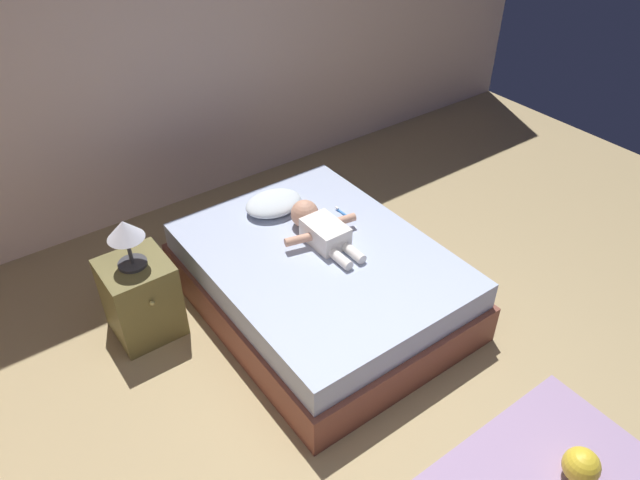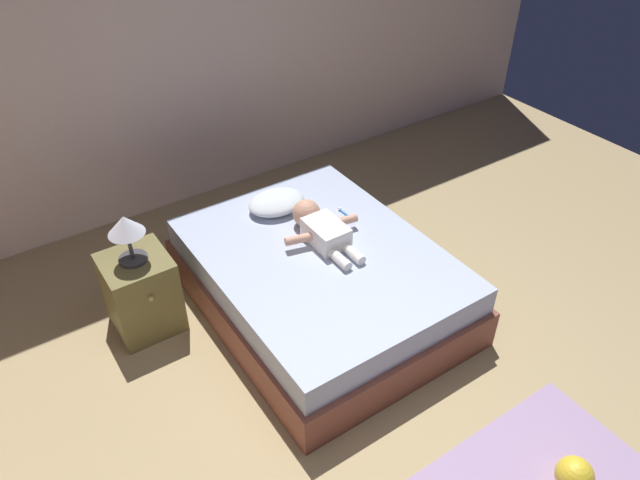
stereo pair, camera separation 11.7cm
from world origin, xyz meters
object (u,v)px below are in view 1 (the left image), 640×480
at_px(bed, 320,280).
at_px(pillow, 274,203).
at_px(lamp, 125,233).
at_px(toy_ball, 581,466).
at_px(baby, 319,227).
at_px(toothbrush, 342,213).
at_px(nightstand, 141,298).

relative_size(bed, pillow, 4.44).
height_order(lamp, toy_ball, lamp).
bearing_deg(pillow, lamp, -174.98).
distance_m(baby, toy_ball, 2.00).
distance_m(bed, toothbrush, 0.52).
height_order(baby, toy_ball, baby).
bearing_deg(toothbrush, pillow, 137.95).
relative_size(pillow, toy_ball, 2.18).
bearing_deg(nightstand, baby, -17.20).
bearing_deg(pillow, nightstand, -174.98).
distance_m(pillow, baby, 0.45).
relative_size(baby, toothbrush, 4.41).
bearing_deg(pillow, toy_ball, -83.14).
height_order(pillow, baby, baby).
distance_m(bed, baby, 0.35).
bearing_deg(nightstand, lamp, 90.00).
bearing_deg(toothbrush, lamp, 170.86).
xyz_separation_m(toothbrush, nightstand, (-1.42, 0.23, -0.20)).
height_order(pillow, toothbrush, pillow).
bearing_deg(bed, toothbrush, 34.41).
bearing_deg(nightstand, toy_ball, -59.56).
distance_m(baby, nightstand, 1.21).
height_order(toothbrush, lamp, lamp).
bearing_deg(lamp, baby, -17.21).
xyz_separation_m(nightstand, toy_ball, (1.35, -2.29, -0.17)).
xyz_separation_m(baby, lamp, (-1.13, 0.35, 0.24)).
bearing_deg(baby, toothbrush, 22.89).
xyz_separation_m(toothbrush, lamp, (-1.42, 0.23, 0.31)).
bearing_deg(toy_ball, toothbrush, 88.09).
relative_size(pillow, nightstand, 0.76).
height_order(baby, nightstand, baby).
bearing_deg(toothbrush, baby, -157.11).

